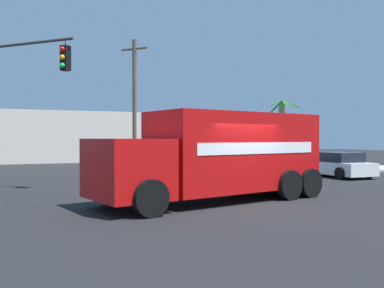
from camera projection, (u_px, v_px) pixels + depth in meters
The scene contains 8 objects.
ground_plane at pixel (240, 203), 13.37m from camera, with size 100.00×100.00×0.00m, color black.
sidewalk_corner_far at pixel (305, 166), 29.37m from camera, with size 10.15×10.15×0.14m, color #B2ADA0.
delivery_truck at pixel (219, 155), 13.77m from camera, with size 8.25×4.27×2.89m.
traffic_light_primary at pixel (6, 90), 17.04m from camera, with size 3.63×3.70×6.08m.
sedan_white at pixel (336, 165), 22.35m from camera, with size 2.12×4.34×1.31m.
palm_tree_far at pixel (283, 120), 33.20m from camera, with size 2.90×2.64×4.98m.
utility_pole at pixel (134, 101), 31.11m from camera, with size 1.58×1.70×9.38m.
building_backdrop at pixel (120, 137), 39.14m from camera, with size 20.90×6.00×4.35m, color beige.
Camera 1 is at (-6.66, -11.67, 2.07)m, focal length 39.16 mm.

